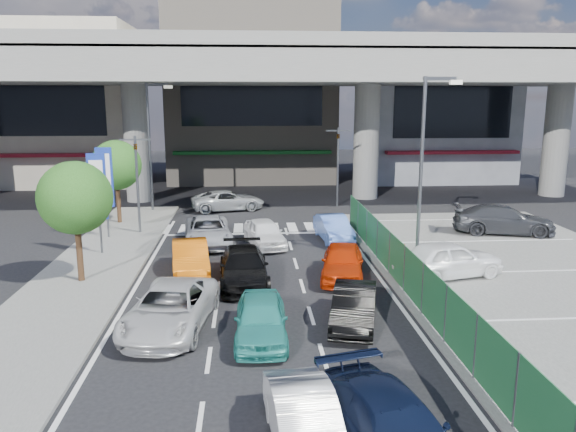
{
  "coord_description": "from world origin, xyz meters",
  "views": [
    {
      "loc": [
        -0.45,
        -17.51,
        7.15
      ],
      "look_at": [
        1.29,
        6.33,
        2.07
      ],
      "focal_mm": 35.0,
      "sensor_mm": 36.0,
      "label": 1
    }
  ],
  "objects": [
    {
      "name": "traffic_light_right",
      "position": [
        5.5,
        19.0,
        3.94
      ],
      "size": [
        1.6,
        1.24,
        5.2
      ],
      "color": "#595B60",
      "rests_on": "ground"
    },
    {
      "name": "building_center",
      "position": [
        0.0,
        32.97,
        7.49
      ],
      "size": [
        14.0,
        10.9,
        15.0
      ],
      "color": "gray",
      "rests_on": "ground"
    },
    {
      "name": "parking_lot",
      "position": [
        11.0,
        2.0,
        0.03
      ],
      "size": [
        12.0,
        28.0,
        0.06
      ],
      "primitive_type": "cube",
      "color": "#595957",
      "rests_on": "ground"
    },
    {
      "name": "parked_sedan_white",
      "position": [
        7.53,
        3.52,
        0.81
      ],
      "size": [
        4.7,
        2.83,
        1.5
      ],
      "primitive_type": "imported",
      "rotation": [
        0.0,
        0.0,
        1.83
      ],
      "color": "white",
      "rests_on": "parking_lot"
    },
    {
      "name": "sidewalk_left",
      "position": [
        -7.0,
        4.0,
        0.06
      ],
      "size": [
        4.0,
        30.0,
        0.12
      ],
      "primitive_type": "cube",
      "color": "#595957",
      "rests_on": "ground"
    },
    {
      "name": "taxi_orange_right",
      "position": [
        3.29,
        3.83,
        0.69
      ],
      "size": [
        2.36,
        4.28,
        1.38
      ],
      "primitive_type": "imported",
      "rotation": [
        0.0,
        0.0,
        -0.19
      ],
      "color": "red",
      "rests_on": "ground"
    },
    {
      "name": "traffic_cone",
      "position": [
        6.51,
        6.25,
        0.41
      ],
      "size": [
        0.46,
        0.46,
        0.7
      ],
      "primitive_type": "cone",
      "rotation": [
        0.0,
        0.0,
        0.32
      ],
      "color": "red",
      "rests_on": "parking_lot"
    },
    {
      "name": "sedan_white_front_mid",
      "position": [
        0.34,
        9.1,
        0.65
      ],
      "size": [
        2.32,
        4.08,
        1.31
      ],
      "primitive_type": "imported",
      "rotation": [
        0.0,
        0.0,
        0.21
      ],
      "color": "white",
      "rests_on": "ground"
    },
    {
      "name": "taxi_teal_mid",
      "position": [
        -0.11,
        -1.73,
        0.66
      ],
      "size": [
        1.64,
        3.89,
        1.32
      ],
      "primitive_type": "imported",
      "rotation": [
        0.0,
        0.0,
        -0.02
      ],
      "color": "teal",
      "rests_on": "ground"
    },
    {
      "name": "signboard_near",
      "position": [
        -7.2,
        7.99,
        3.06
      ],
      "size": [
        0.8,
        0.14,
        4.7
      ],
      "color": "#595B60",
      "rests_on": "ground"
    },
    {
      "name": "hatch_black_mid_right",
      "position": [
        2.88,
        -0.82,
        0.63
      ],
      "size": [
        2.2,
        4.0,
        1.25
      ],
      "primitive_type": "imported",
      "rotation": [
        0.0,
        0.0,
        -0.24
      ],
      "color": "black",
      "rests_on": "ground"
    },
    {
      "name": "sedan_black_mid",
      "position": [
        -0.65,
        3.49,
        0.66
      ],
      "size": [
        2.04,
        4.65,
        1.33
      ],
      "primitive_type": "imported",
      "rotation": [
        0.0,
        0.0,
        0.04
      ],
      "color": "black",
      "rests_on": "ground"
    },
    {
      "name": "signboard_far",
      "position": [
        -7.6,
        10.99,
        3.06
      ],
      "size": [
        0.8,
        0.14,
        4.7
      ],
      "color": "#595B60",
      "rests_on": "ground"
    },
    {
      "name": "tree_near",
      "position": [
        -7.0,
        4.0,
        3.39
      ],
      "size": [
        2.8,
        2.8,
        4.8
      ],
      "color": "#382314",
      "rests_on": "ground"
    },
    {
      "name": "traffic_light_left",
      "position": [
        -6.2,
        12.0,
        3.94
      ],
      "size": [
        1.6,
        1.24,
        5.2
      ],
      "color": "#595B60",
      "rests_on": "ground"
    },
    {
      "name": "building_west",
      "position": [
        -16.0,
        31.97,
        6.49
      ],
      "size": [
        12.0,
        10.9,
        13.0
      ],
      "color": "#ADA08C",
      "rests_on": "ground"
    },
    {
      "name": "hatch_white_back_mid",
      "position": [
        0.65,
        -7.19,
        0.62
      ],
      "size": [
        1.67,
        3.86,
        1.23
      ],
      "primitive_type": "imported",
      "rotation": [
        0.0,
        0.0,
        0.1
      ],
      "color": "white",
      "rests_on": "ground"
    },
    {
      "name": "street_lamp_left",
      "position": [
        -6.33,
        18.0,
        4.77
      ],
      "size": [
        1.65,
        0.22,
        8.0
      ],
      "color": "#595B60",
      "rests_on": "ground"
    },
    {
      "name": "fence_run",
      "position": [
        5.3,
        1.0,
        0.9
      ],
      "size": [
        0.16,
        22.0,
        1.8
      ],
      "primitive_type": null,
      "color": "#205E33",
      "rests_on": "ground"
    },
    {
      "name": "kei_truck_front_right",
      "position": [
        3.87,
        9.98,
        0.63
      ],
      "size": [
        1.7,
        3.94,
        1.26
      ],
      "primitive_type": "imported",
      "rotation": [
        0.0,
        0.0,
        0.1
      ],
      "color": "#5178D4",
      "rests_on": "ground"
    },
    {
      "name": "parked_sedan_dgrey",
      "position": [
        13.03,
        10.53,
        0.81
      ],
      "size": [
        5.51,
        3.24,
        1.5
      ],
      "primitive_type": "imported",
      "rotation": [
        0.0,
        0.0,
        1.34
      ],
      "color": "#34363A",
      "rests_on": "parking_lot"
    },
    {
      "name": "crossing_wagon_silver",
      "position": [
        -1.74,
        18.1,
        0.64
      ],
      "size": [
        5.0,
        3.13,
        1.29
      ],
      "primitive_type": "imported",
      "rotation": [
        0.0,
        0.0,
        1.8
      ],
      "color": "#969A9E",
      "rests_on": "ground"
    },
    {
      "name": "taxi_orange_left",
      "position": [
        -2.85,
        4.95,
        0.67
      ],
      "size": [
        1.94,
        4.22,
        1.34
      ],
      "primitive_type": "imported",
      "rotation": [
        0.0,
        0.0,
        0.13
      ],
      "color": "#CD5D0A",
      "rests_on": "ground"
    },
    {
      "name": "wagon_silver_front_left",
      "position": [
        -2.45,
        9.64,
        0.66
      ],
      "size": [
        2.71,
        4.96,
        1.32
      ],
      "primitive_type": "imported",
      "rotation": [
        0.0,
        0.0,
        0.11
      ],
      "color": "#AEB0B6",
      "rests_on": "ground"
    },
    {
      "name": "minivan_navy_back",
      "position": [
        2.35,
        -7.74,
        0.68
      ],
      "size": [
        2.97,
        5.02,
        1.36
      ],
      "primitive_type": "imported",
      "rotation": [
        0.0,
        0.0,
        0.24
      ],
      "color": "black",
      "rests_on": "ground"
    },
    {
      "name": "building_east",
      "position": [
        16.0,
        31.97,
        5.99
      ],
      "size": [
        12.0,
        10.9,
        12.0
      ],
      "color": "gray",
      "rests_on": "ground"
    },
    {
      "name": "expressway",
      "position": [
        0.0,
        22.0,
        8.76
      ],
      "size": [
        64.0,
        14.0,
        10.75
      ],
      "color": "slate",
      "rests_on": "ground"
    },
    {
      "name": "tree_far",
      "position": [
        -7.8,
        14.5,
        3.39
      ],
      "size": [
        2.8,
        2.8,
        4.8
      ],
      "color": "#382314",
      "rests_on": "ground"
    },
    {
      "name": "street_lamp_right",
      "position": [
        7.17,
        6.0,
        4.77
      ],
      "size": [
        1.65,
        0.22,
        8.0
      ],
      "color": "#595B60",
      "rests_on": "ground"
    },
    {
      "name": "sedan_white_mid_left",
      "position": [
        -2.92,
        -0.76,
        0.69
      ],
      "size": [
        2.99,
        5.25,
        1.38
      ],
      "primitive_type": "imported",
      "rotation": [
        0.0,
        0.0,
        -0.15
      ],
      "color": "beige",
      "rests_on": "ground"
    },
    {
      "name": "ground",
      "position": [
        0.0,
        0.0,
        0.0
      ],
      "size": [
        120.0,
        120.0,
        0.0
      ],
      "primitive_type": "plane",
      "color": "black",
      "rests_on": "ground"
    }
  ]
}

